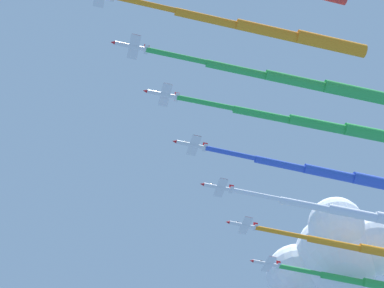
{
  "coord_description": "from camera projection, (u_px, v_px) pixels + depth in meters",
  "views": [
    {
      "loc": [
        24.77,
        -90.98,
        -15.17
      ],
      "look_at": [
        0.0,
        0.0,
        156.9
      ],
      "focal_mm": 65.08,
      "sensor_mm": 36.0,
      "label": 1
    }
  ],
  "objects": [
    {
      "name": "jet_port_inner",
      "position": [
        274.0,
        32.0,
        179.17
      ],
      "size": [
        68.78,
        38.92,
        4.41
      ],
      "color": "silver"
    },
    {
      "name": "jet_starboard_inner",
      "position": [
        302.0,
        82.0,
        186.98
      ],
      "size": [
        69.74,
        38.99,
        4.46
      ],
      "color": "silver"
    },
    {
      "name": "jet_starboard_mid",
      "position": [
        334.0,
        174.0,
        200.21
      ],
      "size": [
        63.43,
        36.39,
        4.45
      ],
      "color": "silver"
    },
    {
      "name": "jet_port_mid",
      "position": [
        324.0,
        125.0,
        195.13
      ],
      "size": [
        69.16,
        37.88,
        4.39
      ],
      "color": "silver"
    },
    {
      "name": "jet_port_outer",
      "position": [
        358.0,
        214.0,
        207.79
      ],
      "size": [
        64.49,
        36.31,
        4.41
      ],
      "color": "silver"
    },
    {
      "name": "cloud_puff",
      "position": [
        335.0,
        254.0,
        238.49
      ],
      "size": [
        48.3,
        36.61,
        30.5
      ],
      "color": "white"
    }
  ]
}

